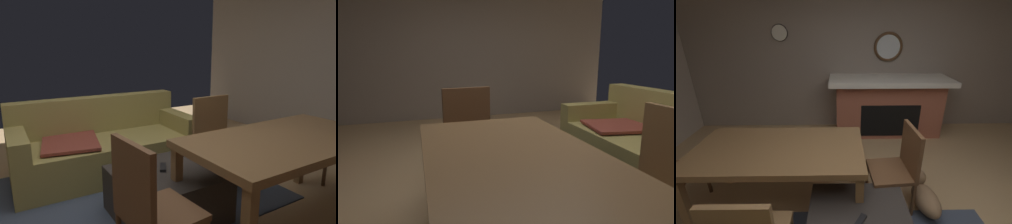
% 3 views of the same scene
% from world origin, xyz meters
% --- Properties ---
extents(floor, '(7.75, 7.75, 0.00)m').
position_xyz_m(floor, '(0.00, 0.00, 0.00)').
color(floor, tan).
extents(area_rug, '(2.60, 2.00, 0.01)m').
position_xyz_m(area_rug, '(0.30, 0.53, 0.01)').
color(area_rug, '#3D475B').
rests_on(area_rug, ground).
extents(couch, '(2.02, 0.93, 0.84)m').
position_xyz_m(couch, '(0.18, 1.16, 0.30)').
color(couch, '#9E8E4C').
rests_on(couch, ground).
extents(ottoman_coffee_table, '(0.85, 0.80, 0.41)m').
position_xyz_m(ottoman_coffee_table, '(0.30, -0.03, 0.21)').
color(ottoman_coffee_table, '#2D2826').
rests_on(ottoman_coffee_table, ground).
extents(tv_remote, '(0.13, 0.16, 0.02)m').
position_xyz_m(tv_remote, '(0.30, 0.03, 0.43)').
color(tv_remote, black).
rests_on(tv_remote, ottoman_coffee_table).
extents(dining_table, '(1.69, 0.88, 0.74)m').
position_xyz_m(dining_table, '(1.07, -0.60, 0.66)').
color(dining_table, brown).
rests_on(dining_table, ground).
extents(dining_chair_west, '(0.47, 0.47, 0.93)m').
position_xyz_m(dining_chair_west, '(-0.17, -0.60, 0.52)').
color(dining_chair_west, brown).
rests_on(dining_chair_west, ground).
extents(dining_chair_north, '(0.44, 0.44, 0.93)m').
position_xyz_m(dining_chair_north, '(1.07, 0.24, 0.52)').
color(dining_chair_north, brown).
rests_on(dining_chair_north, ground).
extents(potted_plant, '(0.38, 0.38, 0.56)m').
position_xyz_m(potted_plant, '(1.86, 1.36, 0.32)').
color(potted_plant, brown).
rests_on(potted_plant, ground).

